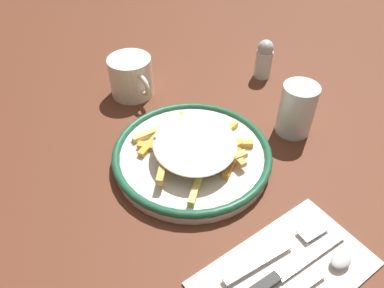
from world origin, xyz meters
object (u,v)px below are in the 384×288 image
knife (276,278)px  salt_shaker (264,59)px  coffee_mug (131,77)px  fries_heap (193,144)px  water_glass (297,109)px  plate (192,155)px  spoon (323,273)px  fork (278,251)px  napkin (286,273)px

knife → salt_shaker: 0.50m
knife → coffee_mug: (-0.48, 0.06, 0.03)m
knife → salt_shaker: (-0.37, 0.34, 0.03)m
fries_heap → coffee_mug: coffee_mug is taller
water_glass → plate: bearing=-103.1°
spoon → coffee_mug: (-0.51, 0.01, 0.03)m
fries_heap → water_glass: bearing=77.1°
coffee_mug → knife: bearing=-7.7°
fork → spoon: (0.06, 0.02, 0.00)m
napkin → fork: fork is taller
napkin → fork: size_ratio=1.36×
plate → coffee_mug: bearing=175.3°
plate → spoon: size_ratio=1.79×
fries_heap → fork: fries_heap is taller
plate → knife: size_ratio=1.30×
salt_shaker → coffee_mug: bearing=-113.0°
napkin → water_glass: bearing=130.7°
plate → napkin: (0.24, -0.03, -0.01)m
fries_heap → napkin: size_ratio=0.89×
fries_heap → water_glass: size_ratio=2.14×
coffee_mug → fork: bearing=-4.2°
plate → salt_shaker: (-0.12, 0.29, 0.03)m
spoon → coffee_mug: coffee_mug is taller
fries_heap → spoon: (0.27, 0.01, -0.03)m
plate → napkin: 0.25m
napkin → spoon: bearing=48.1°
knife → plate: bearing=169.5°
salt_shaker → napkin: bearing=-40.7°
napkin → knife: 0.02m
fries_heap → salt_shaker: 0.31m
napkin → knife: knife is taller
fork → spoon: 0.06m
fries_heap → knife: 0.25m
coffee_mug → salt_shaker: salt_shaker is taller
plate → salt_shaker: size_ratio=3.10×
plate → water_glass: (0.05, 0.20, 0.04)m
spoon → fries_heap: bearing=-178.6°
napkin → knife: size_ratio=1.14×
spoon → salt_shaker: 0.49m
water_glass → spoon: bearing=-40.5°
fries_heap → knife: size_ratio=1.01×
plate → knife: bearing=-10.5°
napkin → knife: bearing=-93.4°
water_glass → fork: bearing=-51.9°
fries_heap → napkin: fries_heap is taller
water_glass → salt_shaker: size_ratio=1.12×
knife → water_glass: bearing=128.3°
plate → knife: plate is taller
fries_heap → fork: bearing=-4.2°
plate → napkin: bearing=-6.1°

